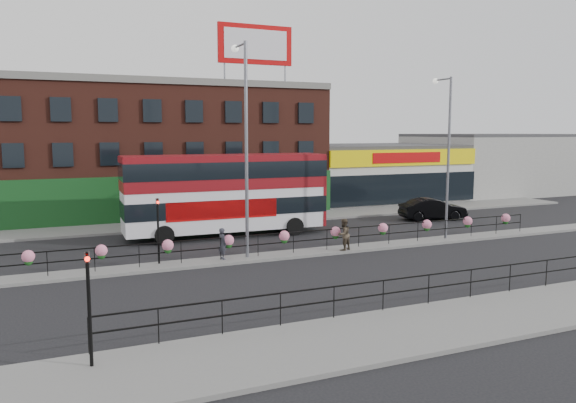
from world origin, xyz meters
name	(u,v)px	position (x,y,z in m)	size (l,w,h in m)	color
ground	(310,254)	(0.00, 0.00, 0.00)	(120.00, 120.00, 0.00)	black
south_pavement	(463,321)	(0.00, -12.00, 0.07)	(60.00, 4.00, 0.15)	slate
north_pavement	(239,220)	(0.00, 12.00, 0.07)	(60.00, 4.00, 0.15)	slate
median	(310,252)	(0.00, 0.00, 0.07)	(60.00, 1.60, 0.15)	slate
yellow_line_inner	(421,304)	(0.00, -9.70, 0.01)	(60.00, 0.10, 0.01)	gold
yellow_line_outer	(424,305)	(0.00, -9.88, 0.01)	(60.00, 0.10, 0.01)	gold
brick_building	(161,149)	(-4.00, 19.96, 5.13)	(25.00, 12.21, 10.30)	brown
supermarket	(369,172)	(16.00, 19.90, 2.65)	(15.00, 12.25, 5.30)	silver
warehouse_east	(487,163)	(30.75, 20.00, 3.15)	(14.50, 12.00, 6.30)	#9B9B97
billboard	(255,45)	(2.50, 14.99, 13.18)	(6.00, 0.29, 4.40)	#B50607
median_railing	(310,235)	(0.00, 0.00, 1.05)	(30.04, 0.56, 1.23)	black
south_railing	(383,288)	(-2.00, -10.10, 0.96)	(20.04, 0.05, 1.12)	black
double_decker_bus	(226,186)	(-2.52, 6.87, 3.14)	(12.69, 3.45, 5.11)	white
car	(433,209)	(13.53, 6.97, 0.80)	(5.14, 2.78, 1.61)	black
pedestrian_a	(222,244)	(-4.88, 0.07, 0.95)	(0.49, 0.65, 1.59)	#2B2C36
pedestrian_b	(344,234)	(1.76, -0.48, 1.01)	(1.02, 0.92, 1.73)	#4A3E2F
lamp_column_west	(244,131)	(-3.57, 0.32, 6.57)	(0.39, 1.90, 10.84)	slate
lamp_column_east	(446,143)	(9.17, 0.39, 5.84)	(0.34, 1.69, 9.61)	slate
traffic_light_south	(88,284)	(-12.00, -11.01, 2.47)	(0.15, 0.28, 3.65)	black
traffic_light_median	(158,216)	(-8.00, 0.39, 2.47)	(0.15, 0.28, 3.65)	black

